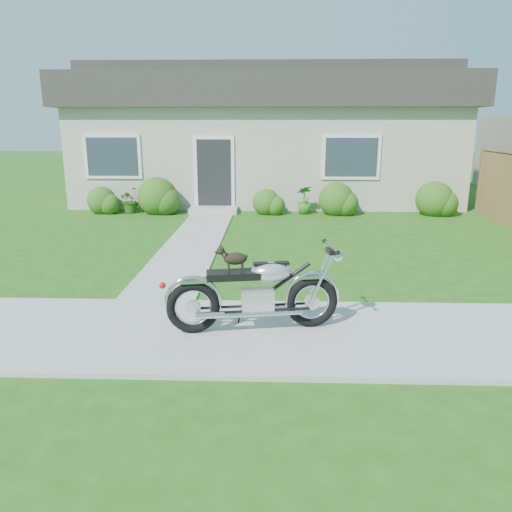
% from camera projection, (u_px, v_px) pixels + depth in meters
% --- Properties ---
extents(ground, '(80.00, 80.00, 0.00)m').
position_uv_depth(ground, '(253.00, 334.00, 6.30)').
color(ground, '#235114').
rests_on(ground, ground).
extents(sidewalk, '(24.00, 2.20, 0.04)m').
position_uv_depth(sidewalk, '(253.00, 332.00, 6.29)').
color(sidewalk, '#9E9B93').
rests_on(sidewalk, ground).
extents(walkway, '(1.20, 8.00, 0.03)m').
position_uv_depth(walkway, '(195.00, 241.00, 11.17)').
color(walkway, '#9E9B93').
rests_on(walkway, ground).
extents(house, '(12.60, 7.03, 4.50)m').
position_uv_depth(house, '(266.00, 135.00, 17.31)').
color(house, beige).
rests_on(house, ground).
extents(shrub_row, '(10.56, 1.14, 1.14)m').
position_uv_depth(shrub_row, '(267.00, 199.00, 14.39)').
color(shrub_row, '#2F5917').
rests_on(shrub_row, ground).
extents(potted_plant_left, '(0.90, 0.90, 0.76)m').
position_uv_depth(potted_plant_left, '(131.00, 200.00, 14.58)').
color(potted_plant_left, '#264E14').
rests_on(potted_plant_left, ground).
extents(potted_plant_right, '(0.62, 0.62, 0.81)m').
position_uv_depth(potted_plant_right, '(305.00, 200.00, 14.41)').
color(potted_plant_right, '#2F711F').
rests_on(potted_plant_right, ground).
extents(motorcycle_with_dog, '(2.21, 0.70, 1.09)m').
position_uv_depth(motorcycle_with_dog, '(257.00, 293.00, 6.21)').
color(motorcycle_with_dog, black).
rests_on(motorcycle_with_dog, sidewalk).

